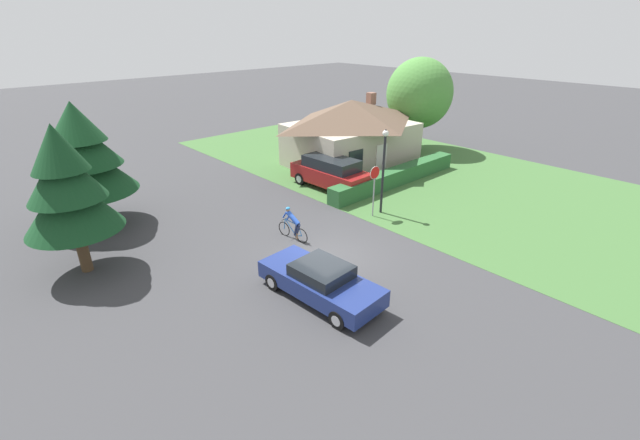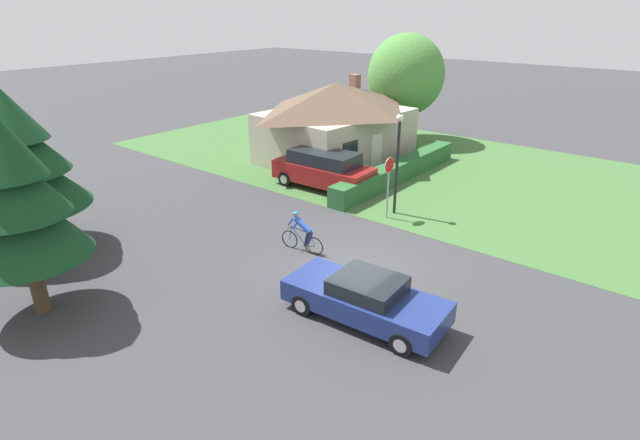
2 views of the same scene
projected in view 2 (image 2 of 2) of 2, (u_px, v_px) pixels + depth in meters
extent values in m
plane|color=#38383A|center=(354.00, 271.00, 16.75)|extent=(140.00, 140.00, 0.00)
cube|color=#3D6633|center=(419.00, 167.00, 27.60)|extent=(16.00, 36.00, 0.01)
cube|color=#B2A893|center=(335.00, 136.00, 28.29)|extent=(8.21, 6.42, 2.81)
pyramid|color=brown|center=(336.00, 97.00, 27.43)|extent=(8.86, 6.93, 1.53)
cube|color=silver|center=(376.00, 152.00, 26.60)|extent=(0.90, 0.13, 2.00)
cube|color=black|center=(350.00, 150.00, 24.92)|extent=(1.10, 0.15, 0.90)
cube|color=brown|center=(355.00, 81.00, 29.14)|extent=(0.54, 0.54, 0.80)
cube|color=#285B2D|center=(398.00, 171.00, 25.34)|extent=(10.53, 0.90, 0.96)
cube|color=navy|center=(365.00, 301.00, 13.96)|extent=(2.12, 4.73, 0.63)
cube|color=black|center=(368.00, 285.00, 13.72)|extent=(1.72, 1.95, 0.42)
cylinder|color=black|center=(303.00, 304.00, 14.30)|extent=(0.32, 0.65, 0.64)
cylinder|color=#ADADB2|center=(303.00, 304.00, 14.30)|extent=(0.32, 0.39, 0.37)
cylinder|color=black|center=(334.00, 281.00, 15.50)|extent=(0.32, 0.65, 0.64)
cylinder|color=#ADADB2|center=(334.00, 281.00, 15.50)|extent=(0.32, 0.39, 0.37)
cylinder|color=black|center=(402.00, 343.00, 12.64)|extent=(0.32, 0.65, 0.64)
cylinder|color=#ADADB2|center=(402.00, 343.00, 12.64)|extent=(0.32, 0.39, 0.37)
cylinder|color=black|center=(428.00, 314.00, 13.84)|extent=(0.32, 0.65, 0.64)
cylinder|color=#ADADB2|center=(428.00, 314.00, 13.84)|extent=(0.32, 0.39, 0.37)
torus|color=black|center=(315.00, 246.00, 17.74)|extent=(0.12, 0.69, 0.69)
torus|color=black|center=(290.00, 239.00, 18.28)|extent=(0.12, 0.69, 0.69)
cylinder|color=#1E66B2|center=(308.00, 240.00, 17.81)|extent=(0.06, 0.19, 0.57)
cylinder|color=#1E66B2|center=(299.00, 237.00, 17.99)|extent=(0.12, 0.68, 0.66)
cylinder|color=#1E66B2|center=(301.00, 230.00, 17.85)|extent=(0.13, 0.81, 0.11)
cylinder|color=#1E66B2|center=(311.00, 246.00, 17.85)|extent=(0.08, 0.36, 0.15)
cylinder|color=#1E66B2|center=(312.00, 240.00, 17.70)|extent=(0.06, 0.23, 0.46)
cylinder|color=#1E66B2|center=(290.00, 233.00, 18.15)|extent=(0.05, 0.13, 0.53)
cylinder|color=black|center=(291.00, 227.00, 18.03)|extent=(0.44, 0.08, 0.02)
ellipsoid|color=black|center=(310.00, 233.00, 17.66)|extent=(0.10, 0.21, 0.05)
cylinder|color=#262D4C|center=(310.00, 238.00, 17.72)|extent=(0.14, 0.27, 0.48)
cylinder|color=#262D4C|center=(307.00, 239.00, 17.84)|extent=(0.14, 0.27, 0.63)
cylinder|color=#8C6647|center=(308.00, 247.00, 17.90)|extent=(0.08, 0.08, 0.30)
cylinder|color=#8C6647|center=(306.00, 247.00, 18.07)|extent=(0.17, 0.08, 0.21)
cylinder|color=#264CB2|center=(303.00, 225.00, 17.71)|extent=(0.30, 0.75, 0.58)
cylinder|color=#264CB2|center=(296.00, 224.00, 17.83)|extent=(0.10, 0.27, 0.36)
cylinder|color=#264CB2|center=(291.00, 222.00, 17.99)|extent=(0.10, 0.27, 0.36)
sphere|color=#8C6647|center=(296.00, 215.00, 17.72)|extent=(0.19, 0.19, 0.19)
ellipsoid|color=#267FBF|center=(296.00, 213.00, 17.70)|extent=(0.22, 0.18, 0.12)
cube|color=maroon|center=(323.00, 173.00, 24.06)|extent=(2.11, 5.00, 0.89)
cube|color=black|center=(324.00, 158.00, 23.73)|extent=(1.82, 3.34, 0.63)
cylinder|color=black|center=(285.00, 179.00, 24.52)|extent=(0.29, 0.74, 0.73)
cylinder|color=#ADADB2|center=(285.00, 179.00, 24.52)|extent=(0.29, 0.43, 0.42)
cylinder|color=black|center=(307.00, 170.00, 25.78)|extent=(0.29, 0.74, 0.73)
cylinder|color=#ADADB2|center=(307.00, 170.00, 25.78)|extent=(0.29, 0.43, 0.42)
cylinder|color=black|center=(342.00, 193.00, 22.67)|extent=(0.29, 0.74, 0.73)
cylinder|color=#ADADB2|center=(342.00, 193.00, 22.67)|extent=(0.29, 0.43, 0.42)
cylinder|color=black|center=(362.00, 183.00, 23.94)|extent=(0.29, 0.74, 0.73)
cylinder|color=#ADADB2|center=(362.00, 183.00, 23.94)|extent=(0.29, 0.43, 0.42)
cylinder|color=gray|center=(388.00, 195.00, 20.57)|extent=(0.07, 0.07, 2.03)
cylinder|color=red|center=(389.00, 165.00, 20.07)|extent=(0.61, 0.05, 0.61)
cylinder|color=silver|center=(389.00, 165.00, 20.07)|extent=(0.64, 0.05, 0.64)
cylinder|color=black|center=(397.00, 169.00, 20.66)|extent=(0.12, 0.12, 3.97)
sphere|color=white|center=(400.00, 118.00, 19.83)|extent=(0.30, 0.30, 0.30)
cone|color=black|center=(400.00, 114.00, 19.77)|extent=(0.18, 0.18, 0.12)
cylinder|color=#4C3823|center=(37.00, 284.00, 14.23)|extent=(0.42, 0.42, 1.80)
cone|color=#143D1E|center=(20.00, 219.00, 13.44)|extent=(3.44, 3.44, 2.21)
cone|color=#143D1E|center=(11.00, 181.00, 13.01)|extent=(2.68, 2.68, 1.95)
cone|color=#143D1E|center=(2.00, 146.00, 12.64)|extent=(1.93, 1.93, 1.68)
cylinder|color=#4C3823|center=(33.00, 228.00, 17.88)|extent=(0.45, 0.45, 1.70)
cone|color=#143D1E|center=(20.00, 175.00, 17.09)|extent=(4.33, 4.33, 2.30)
cone|color=#143D1E|center=(12.00, 143.00, 16.64)|extent=(3.38, 3.38, 2.03)
cone|color=#143D1E|center=(4.00, 114.00, 16.26)|extent=(2.43, 2.43, 1.75)
cylinder|color=#4C3823|center=(403.00, 123.00, 32.92)|extent=(0.25, 0.25, 2.10)
ellipsoid|color=#4C893D|center=(406.00, 75.00, 31.69)|extent=(4.85, 4.85, 5.09)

